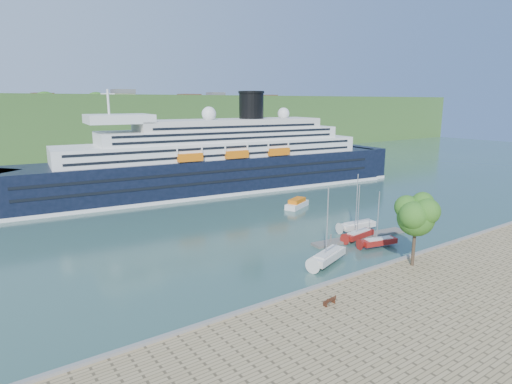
% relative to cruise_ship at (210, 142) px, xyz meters
% --- Properties ---
extents(ground, '(400.00, 400.00, 0.00)m').
position_rel_cruise_ship_xyz_m(ground, '(-3.10, -57.09, -12.05)').
color(ground, '#2B4D46').
rests_on(ground, ground).
extents(far_hillside, '(400.00, 50.00, 24.00)m').
position_rel_cruise_ship_xyz_m(far_hillside, '(-3.10, 87.91, -0.05)').
color(far_hillside, '#284F1F').
rests_on(far_hillside, ground).
extents(quay_coping, '(220.00, 0.50, 0.30)m').
position_rel_cruise_ship_xyz_m(quay_coping, '(-3.10, -57.29, -10.90)').
color(quay_coping, slate).
rests_on(quay_coping, promenade).
extents(cruise_ship, '(108.40, 27.17, 24.10)m').
position_rel_cruise_ship_xyz_m(cruise_ship, '(0.00, 0.00, 0.00)').
color(cruise_ship, black).
rests_on(cruise_ship, ground).
extents(park_bench, '(1.59, 0.77, 0.99)m').
position_rel_cruise_ship_xyz_m(park_bench, '(-19.82, -61.03, -10.56)').
color(park_bench, '#4D2716').
rests_on(park_bench, promenade).
extents(promenade_tree, '(6.18, 6.18, 10.23)m').
position_rel_cruise_ship_xyz_m(promenade_tree, '(-3.39, -59.23, -5.94)').
color(promenade_tree, '#285C18').
rests_on(promenade_tree, promenade).
extents(floating_pontoon, '(17.88, 4.22, 0.39)m').
position_rel_cruise_ship_xyz_m(floating_pontoon, '(1.87, -45.90, -11.85)').
color(floating_pontoon, slate).
rests_on(floating_pontoon, ground).
extents(sailboat_white_near, '(8.12, 4.69, 10.13)m').
position_rel_cruise_ship_xyz_m(sailboat_white_near, '(-10.02, -50.75, -6.99)').
color(sailboat_white_near, silver).
rests_on(sailboat_white_near, ground).
extents(sailboat_red, '(6.72, 2.59, 8.46)m').
position_rel_cruise_ship_xyz_m(sailboat_red, '(1.21, -46.18, -7.82)').
color(sailboat_red, maroon).
rests_on(sailboat_red, ground).
extents(sailboat_white_far, '(7.40, 2.67, 9.36)m').
position_rel_cruise_ship_xyz_m(sailboat_white_far, '(4.74, -42.79, -7.37)').
color(sailboat_white_far, silver).
rests_on(sailboat_white_far, ground).
extents(tender_launch, '(7.20, 4.97, 1.89)m').
position_rel_cruise_ship_xyz_m(tender_launch, '(6.81, -24.43, -11.11)').
color(tender_launch, orange).
rests_on(tender_launch, ground).
extents(sailboat_extra, '(6.57, 3.03, 8.19)m').
position_rel_cruise_ship_xyz_m(sailboat_extra, '(1.06, -50.27, -7.96)').
color(sailboat_extra, maroon).
rests_on(sailboat_extra, ground).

